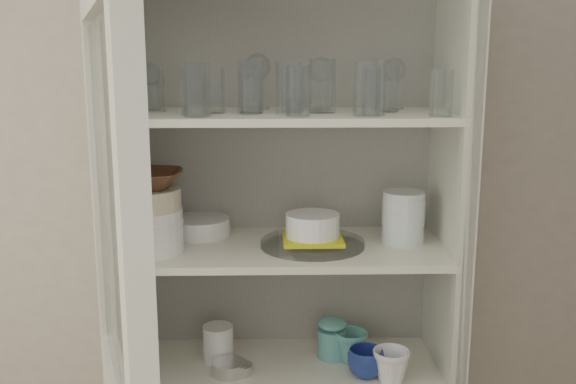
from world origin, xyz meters
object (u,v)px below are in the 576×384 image
(terracotta_bowl, at_px, (146,180))
(teal_jar, at_px, (332,340))
(plate_stack_back, at_px, (199,226))
(goblet_1, at_px, (258,79))
(goblet_0, at_px, (151,85))
(cream_bowl, at_px, (146,199))
(white_ramekin, at_px, (313,225))
(measuring_cups, at_px, (229,368))
(goblet_2, at_px, (320,81))
(plate_stack_front, at_px, (148,230))
(pantry_cabinet, at_px, (288,333))
(glass_platter, at_px, (312,243))
(yellow_trivet, at_px, (312,238))
(mug_blue, at_px, (366,363))
(mug_white, at_px, (391,366))
(grey_bowl_stack, at_px, (403,217))
(mug_teal, at_px, (351,346))
(white_canister, at_px, (218,343))
(goblet_3, at_px, (394,81))

(terracotta_bowl, height_order, teal_jar, terracotta_bowl)
(plate_stack_back, bearing_deg, goblet_1, 3.48)
(goblet_1, relative_size, terracotta_bowl, 0.88)
(goblet_0, xyz_separation_m, cream_bowl, (-0.00, -0.15, -0.32))
(white_ramekin, bearing_deg, measuring_cups, -173.49)
(white_ramekin, relative_size, measuring_cups, 1.57)
(goblet_2, distance_m, plate_stack_front, 0.68)
(pantry_cabinet, relative_size, cream_bowl, 10.57)
(white_ramekin, bearing_deg, terracotta_bowl, -175.28)
(glass_platter, relative_size, yellow_trivet, 1.77)
(cream_bowl, distance_m, terracotta_bowl, 0.06)
(mug_blue, bearing_deg, teal_jar, 137.60)
(goblet_2, relative_size, terracotta_bowl, 0.82)
(pantry_cabinet, distance_m, mug_white, 0.36)
(goblet_2, xyz_separation_m, plate_stack_back, (-0.38, 0.03, -0.46))
(cream_bowl, bearing_deg, plate_stack_front, 0.00)
(white_ramekin, bearing_deg, mug_blue, -17.70)
(goblet_0, xyz_separation_m, mug_blue, (0.65, -0.16, -0.83))
(glass_platter, height_order, grey_bowl_stack, grey_bowl_stack)
(glass_platter, height_order, mug_teal, glass_platter)
(glass_platter, bearing_deg, white_canister, 167.09)
(goblet_2, relative_size, mug_white, 1.55)
(cream_bowl, relative_size, mug_blue, 1.77)
(mug_blue, bearing_deg, goblet_1, 162.21)
(grey_bowl_stack, bearing_deg, white_ramekin, -173.76)
(glass_platter, xyz_separation_m, white_canister, (-0.30, 0.07, -0.35))
(goblet_2, bearing_deg, terracotta_bowl, -164.26)
(cream_bowl, height_order, terracotta_bowl, terracotta_bowl)
(plate_stack_back, distance_m, cream_bowl, 0.25)
(plate_stack_back, bearing_deg, goblet_3, -0.38)
(pantry_cabinet, xyz_separation_m, yellow_trivet, (0.07, -0.09, 0.34))
(plate_stack_back, distance_m, yellow_trivet, 0.38)
(goblet_3, xyz_separation_m, terracotta_bowl, (-0.74, -0.17, -0.27))
(teal_jar, relative_size, white_canister, 0.99)
(yellow_trivet, xyz_separation_m, measuring_cups, (-0.26, -0.03, -0.40))
(pantry_cabinet, distance_m, plate_stack_front, 0.58)
(plate_stack_front, distance_m, teal_jar, 0.70)
(plate_stack_front, xyz_separation_m, white_ramekin, (0.48, 0.04, 0.00))
(plate_stack_back, height_order, white_canister, plate_stack_back)
(mug_blue, bearing_deg, measuring_cups, -169.82)
(mug_teal, relative_size, white_canister, 0.92)
(yellow_trivet, xyz_separation_m, mug_blue, (0.16, -0.05, -0.38))
(terracotta_bowl, bearing_deg, goblet_2, 15.74)
(goblet_0, xyz_separation_m, measuring_cups, (0.23, -0.13, -0.85))
(goblet_1, height_order, plate_stack_back, goblet_1)
(goblet_1, distance_m, goblet_3, 0.42)
(plate_stack_front, height_order, teal_jar, plate_stack_front)
(plate_stack_back, height_order, cream_bowl, cream_bowl)
(white_ramekin, distance_m, mug_blue, 0.45)
(goblet_0, height_order, measuring_cups, goblet_0)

